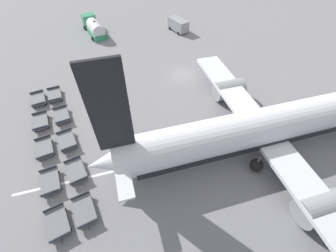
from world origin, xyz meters
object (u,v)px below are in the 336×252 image
at_px(airplane, 272,126).
at_px(baggage_dolly_row_mid_a_col_e, 84,210).
at_px(fuel_tanker_primary, 95,28).
at_px(baggage_dolly_row_near_col_e, 57,223).
at_px(service_van, 178,25).
at_px(baggage_dolly_row_mid_a_col_d, 76,171).
at_px(baggage_dolly_row_mid_a_col_c, 67,141).
at_px(baggage_dolly_row_near_col_c, 44,148).
at_px(baggage_dolly_row_mid_a_col_a, 55,95).
at_px(baggage_dolly_row_near_col_a, 38,99).
at_px(baggage_dolly_row_near_col_b, 40,122).
at_px(baggage_dolly_row_mid_a_col_b, 62,115).
at_px(baggage_dolly_row_near_col_d, 50,182).

distance_m(airplane, baggage_dolly_row_mid_a_col_e, 21.04).
bearing_deg(fuel_tanker_primary, baggage_dolly_row_near_col_e, -9.84).
xyz_separation_m(service_van, baggage_dolly_row_mid_a_col_d, (29.45, -21.57, -0.80)).
relative_size(fuel_tanker_primary, baggage_dolly_row_mid_a_col_c, 2.22).
bearing_deg(baggage_dolly_row_near_col_e, baggage_dolly_row_mid_a_col_e, 101.26).
bearing_deg(service_van, baggage_dolly_row_near_col_c, -44.65).
xyz_separation_m(fuel_tanker_primary, baggage_dolly_row_mid_a_col_c, (28.40, -5.74, -0.84)).
distance_m(service_van, baggage_dolly_row_mid_a_col_c, 33.53).
height_order(baggage_dolly_row_mid_a_col_a, baggage_dolly_row_mid_a_col_c, same).
distance_m(baggage_dolly_row_near_col_a, baggage_dolly_row_mid_a_col_c, 9.82).
distance_m(fuel_tanker_primary, baggage_dolly_row_near_col_c, 29.93).
bearing_deg(fuel_tanker_primary, baggage_dolly_row_mid_a_col_d, -8.37).
xyz_separation_m(service_van, baggage_dolly_row_mid_a_col_c, (24.88, -22.46, -0.80)).
bearing_deg(baggage_dolly_row_near_col_a, baggage_dolly_row_mid_a_col_d, 19.12).
bearing_deg(baggage_dolly_row_mid_a_col_e, baggage_dolly_row_near_col_c, -155.62).
relative_size(baggage_dolly_row_near_col_a, baggage_dolly_row_mid_a_col_c, 1.00).
bearing_deg(baggage_dolly_row_near_col_b, baggage_dolly_row_near_col_e, 9.60).
distance_m(baggage_dolly_row_near_col_c, baggage_dolly_row_mid_a_col_e, 9.64).
bearing_deg(service_van, airplane, -0.35).
relative_size(baggage_dolly_row_mid_a_col_c, baggage_dolly_row_mid_a_col_e, 1.00).
relative_size(baggage_dolly_row_near_col_e, baggage_dolly_row_mid_a_col_d, 1.00).
bearing_deg(airplane, baggage_dolly_row_mid_a_col_b, -116.64).
xyz_separation_m(baggage_dolly_row_near_col_b, baggage_dolly_row_mid_a_col_a, (-5.07, 1.55, 0.00)).
xyz_separation_m(baggage_dolly_row_near_col_b, baggage_dolly_row_near_col_e, (13.89, 2.35, 0.00)).
bearing_deg(baggage_dolly_row_mid_a_col_a, baggage_dolly_row_near_col_e, 2.41).
bearing_deg(baggage_dolly_row_near_col_d, baggage_dolly_row_mid_a_col_d, 101.67).
relative_size(baggage_dolly_row_near_col_b, baggage_dolly_row_mid_a_col_c, 0.99).
height_order(baggage_dolly_row_near_col_e, baggage_dolly_row_mid_a_col_c, same).
height_order(baggage_dolly_row_near_col_a, baggage_dolly_row_mid_a_col_d, same).
bearing_deg(baggage_dolly_row_mid_a_col_c, baggage_dolly_row_mid_a_col_e, 9.28).
distance_m(baggage_dolly_row_near_col_b, baggage_dolly_row_near_col_e, 14.09).
bearing_deg(fuel_tanker_primary, baggage_dolly_row_near_col_c, -15.96).
relative_size(baggage_dolly_row_mid_a_col_c, baggage_dolly_row_mid_a_col_d, 1.00).
xyz_separation_m(baggage_dolly_row_near_col_e, baggage_dolly_row_mid_a_col_a, (-18.96, -0.80, 0.00)).
bearing_deg(fuel_tanker_primary, service_van, 78.12).
xyz_separation_m(baggage_dolly_row_near_col_b, baggage_dolly_row_mid_a_col_d, (8.85, 4.09, 0.00)).
distance_m(baggage_dolly_row_near_col_c, baggage_dolly_row_mid_a_col_d, 5.39).
xyz_separation_m(baggage_dolly_row_near_col_c, baggage_dolly_row_mid_a_col_c, (-0.37, 2.48, 0.00)).
distance_m(baggage_dolly_row_near_col_d, baggage_dolly_row_mid_a_col_c, 5.36).
distance_m(service_van, baggage_dolly_row_mid_a_col_b, 30.72).
bearing_deg(airplane, baggage_dolly_row_near_col_d, -94.18).
bearing_deg(baggage_dolly_row_near_col_d, baggage_dolly_row_mid_a_col_a, 179.96).
relative_size(baggage_dolly_row_mid_a_col_b, baggage_dolly_row_mid_a_col_e, 1.00).
distance_m(baggage_dolly_row_near_col_d, baggage_dolly_row_mid_a_col_b, 9.79).
xyz_separation_m(baggage_dolly_row_near_col_c, baggage_dolly_row_mid_a_col_b, (-5.01, 1.85, 0.00)).
relative_size(baggage_dolly_row_mid_a_col_b, baggage_dolly_row_mid_a_col_c, 1.00).
distance_m(airplane, fuel_tanker_primary, 38.96).
bearing_deg(baggage_dolly_row_near_col_a, baggage_dolly_row_near_col_d, 8.72).
height_order(airplane, baggage_dolly_row_near_col_d, airplane).
xyz_separation_m(airplane, baggage_dolly_row_near_col_e, (2.76, -23.12, -2.44)).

